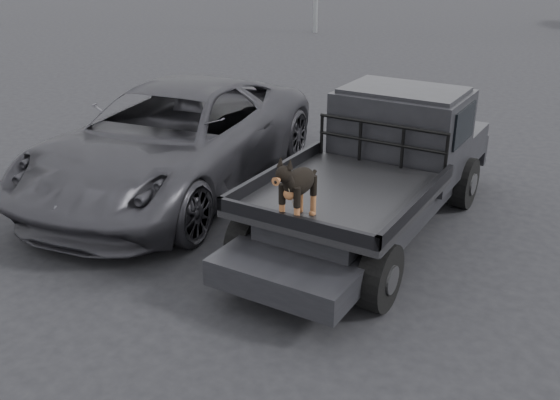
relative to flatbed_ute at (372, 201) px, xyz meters
The scene contains 6 objects.
ground 1.56m from the flatbed_ute, 96.64° to the right, with size 120.00×120.00×0.00m, color black.
flatbed_ute is the anchor object (origin of this frame).
ute_cab 1.31m from the flatbed_ute, 90.00° to the left, with size 1.72×1.30×0.88m, color black, non-canonical shape.
headache_rack 0.76m from the flatbed_ute, 90.00° to the left, with size 1.80×0.08×0.55m, color black, non-canonical shape.
dog 2.07m from the flatbed_ute, 92.42° to the right, with size 0.32×0.60×0.74m, color black, non-canonical shape.
parked_suv 3.32m from the flatbed_ute, behind, with size 2.70×5.86×1.63m, color #302F35.
Camera 1 is at (3.06, -5.75, 3.76)m, focal length 40.00 mm.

